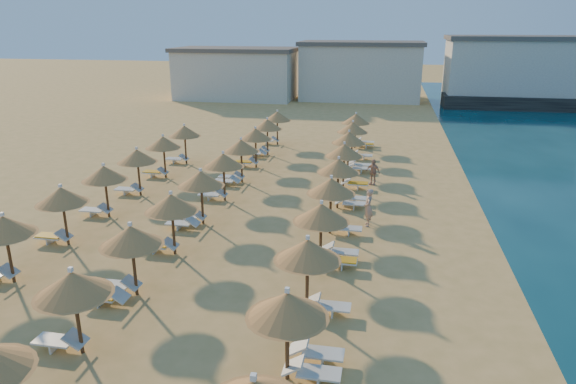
% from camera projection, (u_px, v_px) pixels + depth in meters
% --- Properties ---
extents(ground, '(220.00, 220.00, 0.00)m').
position_uv_depth(ground, '(272.00, 247.00, 22.85)').
color(ground, tan).
rests_on(ground, ground).
extents(hotel_blocks, '(49.54, 10.89, 8.10)m').
position_uv_depth(hotel_blocks, '(375.00, 71.00, 64.45)').
color(hotel_blocks, silver).
rests_on(hotel_blocks, ground).
extents(parasol_row_east, '(2.30, 37.99, 2.86)m').
position_uv_depth(parasol_row_east, '(331.00, 187.00, 23.70)').
color(parasol_row_east, brown).
rests_on(parasol_row_east, ground).
extents(parasol_row_west, '(2.30, 37.99, 2.86)m').
position_uv_depth(parasol_row_west, '(201.00, 180.00, 24.83)').
color(parasol_row_west, brown).
rests_on(parasol_row_west, ground).
extents(parasol_row_inland, '(2.30, 23.71, 2.86)m').
position_uv_depth(parasol_row_inland, '(104.00, 174.00, 25.74)').
color(parasol_row_inland, brown).
rests_on(parasol_row_inland, ground).
extents(loungers, '(14.45, 37.23, 0.66)m').
position_uv_depth(loungers, '(235.00, 220.00, 25.09)').
color(loungers, silver).
rests_on(loungers, ground).
extents(beachgoer_a, '(0.52, 0.73, 1.89)m').
position_uv_depth(beachgoer_a, '(368.00, 207.00, 25.03)').
color(beachgoer_a, tan).
rests_on(beachgoer_a, ground).
extents(beachgoer_c, '(1.02, 0.79, 1.61)m').
position_uv_depth(beachgoer_c, '(373.00, 172.00, 31.49)').
color(beachgoer_c, tan).
rests_on(beachgoer_c, ground).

